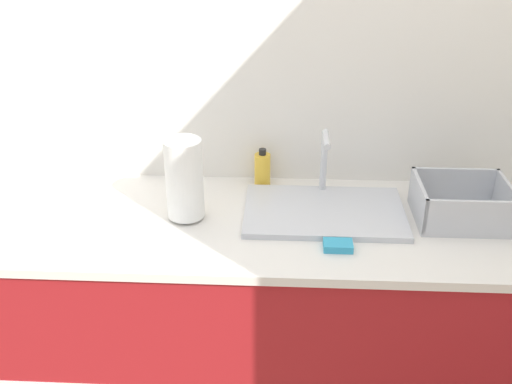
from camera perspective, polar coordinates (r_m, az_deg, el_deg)
wall_back at (r=2.19m, az=-3.54°, el=10.96°), size 4.87×0.06×2.60m
counter_cabinet at (r=2.28m, az=-3.87°, el=-12.49°), size 2.50×0.66×0.91m
sink at (r=2.05m, az=6.52°, el=-1.62°), size 0.54×0.35×0.25m
paper_towel_roll at (r=1.97m, az=-6.83°, el=1.19°), size 0.12×0.12×0.28m
dish_rack at (r=2.10m, az=18.94°, el=-1.30°), size 0.30×0.25×0.13m
soap_dispenser at (r=2.21m, az=0.61°, el=2.18°), size 0.06×0.06×0.14m
sponge at (r=1.86m, az=7.81°, el=-5.07°), size 0.09×0.06×0.02m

